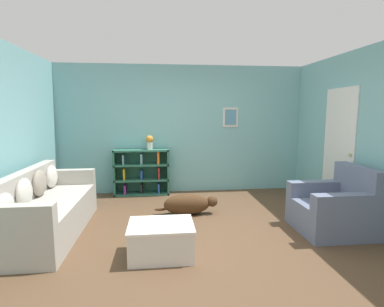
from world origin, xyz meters
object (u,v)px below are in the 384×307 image
object	(u,v)px
dog	(188,204)
vase	(150,142)
bookshelf	(142,172)
coffee_table	(161,239)
recliner_chair	(335,208)
couch	(46,210)

from	to	relation	value
dog	vase	size ratio (longest dim) A/B	3.73
bookshelf	dog	world-z (taller)	bookshelf
coffee_table	dog	size ratio (longest dim) A/B	0.72
recliner_chair	bookshelf	bearing A→B (deg)	141.36
coffee_table	bookshelf	bearing A→B (deg)	97.67
couch	bookshelf	world-z (taller)	bookshelf
recliner_chair	coffee_table	distance (m)	2.47
coffee_table	vase	bearing A→B (deg)	94.22
bookshelf	vase	world-z (taller)	vase
bookshelf	recliner_chair	size ratio (longest dim) A/B	1.17
bookshelf	coffee_table	world-z (taller)	bookshelf
dog	vase	xyz separation A→B (m)	(-0.65, 1.29, 0.90)
couch	bookshelf	xyz separation A→B (m)	(1.19, 1.90, 0.12)
couch	coffee_table	xyz separation A→B (m)	(1.55, -0.80, -0.13)
dog	bookshelf	bearing A→B (deg)	121.76
coffee_table	dog	xyz separation A→B (m)	(0.45, 1.38, -0.04)
recliner_chair	vase	world-z (taller)	vase
vase	recliner_chair	bearing A→B (deg)	-40.07
couch	coffee_table	bearing A→B (deg)	-27.19
coffee_table	vase	size ratio (longest dim) A/B	2.69
recliner_chair	dog	size ratio (longest dim) A/B	0.90
coffee_table	couch	bearing A→B (deg)	152.81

